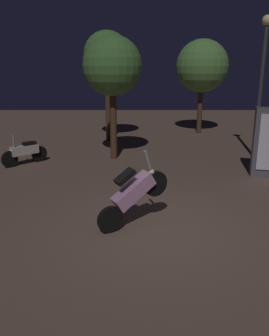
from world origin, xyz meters
The scene contains 7 objects.
ground_plane centered at (0.00, 0.00, 0.00)m, with size 40.00×40.00×0.00m, color brown.
motorcycle_pink_foreground centered at (-0.50, 0.21, 0.74)m, with size 1.48×0.94×1.63m.
motorcycle_white_parked_left centered at (-4.26, 5.04, 0.44)m, with size 1.28×1.21×1.11m.
streetlamp_near centered at (4.02, 6.08, 3.14)m, with size 0.36×0.36×4.94m.
tree_left_bg centered at (2.78, 10.80, 3.24)m, with size 2.50×2.50×4.51m.
tree_center_bg centered at (-1.65, 9.01, 3.68)m, with size 2.01×2.01×4.73m.
tree_right_bg centered at (-1.23, 5.81, 3.25)m, with size 2.05×2.05×4.31m.
Camera 1 is at (-0.47, -6.58, 3.32)m, focal length 37.16 mm.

